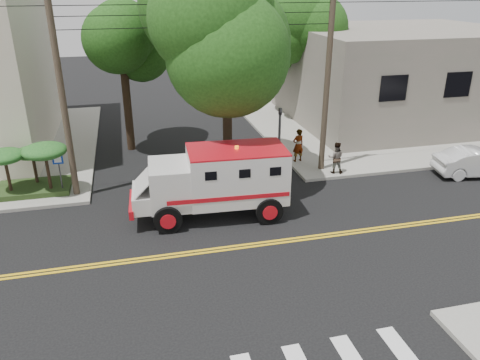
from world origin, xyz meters
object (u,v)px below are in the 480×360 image
object	(u,v)px
parked_sedan	(478,162)
pedestrian_a	(298,145)
pedestrian_b	(336,158)
armored_truck	(217,179)

from	to	relation	value
parked_sedan	pedestrian_a	xyz separation A→B (m)	(-8.10, 3.68, 0.34)
parked_sedan	pedestrian_a	size ratio (longest dim) A/B	2.38
parked_sedan	pedestrian_b	bearing A→B (deg)	85.45
pedestrian_b	pedestrian_a	bearing A→B (deg)	-37.25
pedestrian_a	pedestrian_b	distance (m)	2.34
armored_truck	parked_sedan	xyz separation A→B (m)	(13.38, 1.09, -0.93)
armored_truck	parked_sedan	world-z (taller)	armored_truck
pedestrian_a	armored_truck	bearing A→B (deg)	30.42
armored_truck	pedestrian_a	world-z (taller)	armored_truck
pedestrian_a	pedestrian_b	world-z (taller)	pedestrian_a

